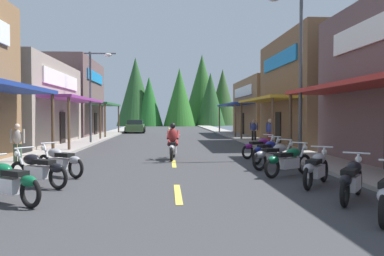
{
  "coord_description": "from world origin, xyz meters",
  "views": [
    {
      "loc": [
        -0.25,
        -0.74,
        1.9
      ],
      "look_at": [
        1.74,
        31.0,
        0.85
      ],
      "focal_mm": 36.76,
      "sensor_mm": 36.0,
      "label": 1
    }
  ],
  "objects": [
    {
      "name": "pedestrian_waiting",
      "position": [
        -5.97,
        14.59,
        0.91
      ],
      "size": [
        0.57,
        0.28,
        1.57
      ],
      "rotation": [
        0.0,
        0.0,
        1.52
      ],
      "color": "#3F593F",
      "rests_on": "ground"
    },
    {
      "name": "motorcycle_parked_right_3",
      "position": [
        3.49,
        11.18,
        0.49
      ],
      "size": [
        1.86,
        1.23,
        1.04
      ],
      "rotation": [
        0.0,
        0.0,
        0.56
      ],
      "color": "black",
      "rests_on": "ground"
    },
    {
      "name": "storefront_left_far",
      "position": [
        -11.12,
        36.07,
        3.46
      ],
      "size": [
        10.25,
        10.26,
        6.91
      ],
      "color": "brown",
      "rests_on": "ground"
    },
    {
      "name": "streetlamp_left",
      "position": [
        -4.97,
        25.39,
        3.94
      ],
      "size": [
        2.07,
        0.3,
        6.04
      ],
      "color": "#474C51",
      "rests_on": "ground"
    },
    {
      "name": "motorcycle_parked_right_4",
      "position": [
        3.52,
        12.79,
        0.49
      ],
      "size": [
        1.9,
        1.16,
        1.04
      ],
      "rotation": [
        0.0,
        0.0,
        0.52
      ],
      "color": "black",
      "rests_on": "ground"
    },
    {
      "name": "sidewalk_right",
      "position": [
        5.91,
        27.48,
        0.06
      ],
      "size": [
        2.03,
        84.97,
        0.12
      ],
      "primitive_type": "cube",
      "color": "#9E9991",
      "rests_on": "ground"
    },
    {
      "name": "motorcycle_parked_left_4",
      "position": [
        -3.56,
        11.56,
        0.49
      ],
      "size": [
        1.77,
        1.36,
        1.04
      ],
      "rotation": [
        0.0,
        0.0,
        2.5
      ],
      "color": "black",
      "rests_on": "ground"
    },
    {
      "name": "motorcycle_parked_right_2",
      "position": [
        3.71,
        9.46,
        0.49
      ],
      "size": [
        1.36,
        1.77,
        1.04
      ],
      "rotation": [
        0.0,
        0.0,
        0.93
      ],
      "color": "black",
      "rests_on": "ground"
    },
    {
      "name": "streetlamp_right",
      "position": [
        5.0,
        15.32,
        4.42
      ],
      "size": [
        2.07,
        0.3,
        6.9
      ],
      "color": "#474C51",
      "rests_on": "ground"
    },
    {
      "name": "pedestrian_browsing",
      "position": [
        5.7,
        21.72,
        0.98
      ],
      "size": [
        0.41,
        0.5,
        1.69
      ],
      "rotation": [
        0.0,
        0.0,
        0.56
      ],
      "color": "maroon",
      "rests_on": "ground"
    },
    {
      "name": "motorcycle_parked_left_3",
      "position": [
        -3.65,
        9.77,
        0.49
      ],
      "size": [
        1.88,
        1.2,
        1.04
      ],
      "rotation": [
        0.0,
        0.0,
        2.59
      ],
      "color": "black",
      "rests_on": "ground"
    },
    {
      "name": "storefront_right_middle",
      "position": [
        10.43,
        24.16,
        3.46
      ],
      "size": [
        8.88,
        10.19,
        6.93
      ],
      "color": "brown",
      "rests_on": "ground"
    },
    {
      "name": "storefront_right_far",
      "position": [
        9.93,
        36.13,
        2.64
      ],
      "size": [
        7.89,
        11.51,
        5.28
      ],
      "color": "olive",
      "rests_on": "ground"
    },
    {
      "name": "parked_car_curbside",
      "position": [
        -3.69,
        41.68,
        0.69
      ],
      "size": [
        2.15,
        4.34,
        1.4
      ],
      "rotation": [
        0.0,
        0.0,
        1.59
      ],
      "color": "#4C723F",
      "rests_on": "ground"
    },
    {
      "name": "pedestrian_by_shop",
      "position": [
        5.81,
        26.45,
        0.91
      ],
      "size": [
        0.57,
        0.29,
        1.59
      ],
      "rotation": [
        0.0,
        0.0,
        4.64
      ],
      "color": "black",
      "rests_on": "ground"
    },
    {
      "name": "rider_cruising_lead",
      "position": [
        -0.02,
        15.99,
        0.66
      ],
      "size": [
        0.6,
        2.14,
        1.57
      ],
      "rotation": [
        0.0,
        0.0,
        1.49
      ],
      "color": "black",
      "rests_on": "ground"
    },
    {
      "name": "motorcycle_parked_right_1",
      "position": [
        3.81,
        7.63,
        0.49
      ],
      "size": [
        1.34,
        1.79,
        1.04
      ],
      "rotation": [
        0.0,
        0.0,
        0.94
      ],
      "color": "black",
      "rests_on": "ground"
    },
    {
      "name": "motorcycle_parked_left_2",
      "position": [
        -3.62,
        7.8,
        0.49
      ],
      "size": [
        1.81,
        1.32,
        1.04
      ],
      "rotation": [
        0.0,
        0.0,
        2.53
      ],
      "color": "black",
      "rests_on": "ground"
    },
    {
      "name": "motorcycle_parked_right_6",
      "position": [
        3.81,
        16.28,
        0.49
      ],
      "size": [
        1.89,
        1.18,
        1.04
      ],
      "rotation": [
        0.0,
        0.0,
        0.54
      ],
      "color": "black",
      "rests_on": "ground"
    },
    {
      "name": "ground",
      "position": [
        0.0,
        27.48,
        -0.05
      ],
      "size": [
        9.78,
        84.97,
        0.1
      ],
      "primitive_type": "cube",
      "color": "#38383A"
    },
    {
      "name": "sidewalk_left",
      "position": [
        -5.91,
        27.48,
        0.06
      ],
      "size": [
        2.03,
        84.97,
        0.12
      ],
      "primitive_type": "cube",
      "color": "#9E9991",
      "rests_on": "ground"
    },
    {
      "name": "centerline_dashes",
      "position": [
        0.0,
        31.67,
        0.01
      ],
      "size": [
        0.16,
        60.87,
        0.01
      ],
      "color": "#E0C64C",
      "rests_on": "ground"
    },
    {
      "name": "motorcycle_parked_right_5",
      "position": [
        3.71,
        14.58,
        0.49
      ],
      "size": [
        1.64,
        1.53,
        1.04
      ],
      "rotation": [
        0.0,
        0.0,
        0.75
      ],
      "color": "black",
      "rests_on": "ground"
    },
    {
      "name": "storefront_left_middle",
      "position": [
        -10.43,
        24.57,
        2.63
      ],
      "size": [
        8.9,
        10.95,
        5.26
      ],
      "color": "gray",
      "rests_on": "ground"
    },
    {
      "name": "treeline_backdrop",
      "position": [
        3.77,
        71.19,
        5.65
      ],
      "size": [
        22.28,
        14.09,
        13.57
      ],
      "color": "#295A23",
      "rests_on": "ground"
    }
  ]
}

